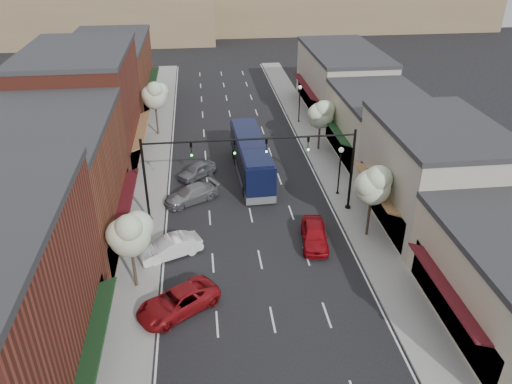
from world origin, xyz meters
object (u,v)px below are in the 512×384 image
object	(u,v)px
red_hatchback	(314,234)
parked_car_d	(197,171)
tree_right_near	(374,184)
tree_left_near	(130,233)
signal_mast_left	(176,167)
tree_right_far	(321,113)
parked_car_c	(191,194)
signal_mast_right	(323,160)
parked_car_b	(170,247)
lamp_post_near	(340,163)
lamp_post_far	(300,98)
coach_bus	(251,157)
tree_left_far	(155,95)
parked_car_a	(178,302)

from	to	relation	value
red_hatchback	parked_car_d	size ratio (longest dim) A/B	1.18
red_hatchback	tree_right_near	bearing A→B (deg)	13.99
tree_left_near	red_hatchback	distance (m)	13.38
signal_mast_left	tree_right_far	bearing A→B (deg)	40.54
parked_car_c	tree_left_near	bearing A→B (deg)	-47.07
signal_mast_right	parked_car_d	xyz separation A→B (m)	(-9.82, 7.30, -3.96)
parked_car_b	parked_car_d	distance (m)	12.28
signal_mast_left	lamp_post_near	size ratio (longest dim) A/B	1.85
parked_car_d	tree_right_far	bearing A→B (deg)	68.90
signal_mast_right	parked_car_b	distance (m)	13.35
lamp_post_far	coach_bus	distance (m)	14.75
tree_left_near	signal_mast_right	bearing A→B (deg)	30.14
tree_left_far	parked_car_c	distance (m)	16.04
coach_bus	parked_car_a	world-z (taller)	coach_bus
lamp_post_near	parked_car_b	world-z (taller)	lamp_post_near
tree_left_near	parked_car_c	size ratio (longest dim) A/B	1.20
tree_left_near	parked_car_d	distance (m)	16.27
tree_left_far	tree_left_near	bearing A→B (deg)	-90.00
tree_left_far	parked_car_b	bearing A→B (deg)	-84.85
parked_car_c	lamp_post_near	bearing A→B (deg)	59.57
red_hatchback	signal_mast_right	bearing A→B (deg)	80.18
signal_mast_right	red_hatchback	bearing A→B (deg)	-107.78
parked_car_a	lamp_post_near	bearing A→B (deg)	100.56
tree_right_near	tree_right_far	size ratio (longest dim) A/B	1.10
tree_left_far	parked_car_d	distance (m)	12.06
signal_mast_left	red_hatchback	distance (m)	11.45
tree_right_far	coach_bus	size ratio (longest dim) A/B	0.46
red_hatchback	parked_car_a	xyz separation A→B (m)	(-9.75, -6.08, -0.07)
lamp_post_far	tree_right_far	bearing A→B (deg)	-86.12
parked_car_d	parked_car_b	bearing A→B (deg)	-50.80
signal_mast_left	tree_left_near	distance (m)	8.48
lamp_post_far	parked_car_d	xyz separation A→B (m)	(-12.00, -12.70, -2.34)
tree_left_far	parked_car_b	xyz separation A→B (m)	(2.05, -22.77, -3.88)
lamp_post_far	coach_bus	xyz separation A→B (m)	(-7.00, -12.93, -1.15)
lamp_post_near	lamp_post_far	distance (m)	17.50
tree_left_near	lamp_post_near	size ratio (longest dim) A/B	1.28
lamp_post_far	parked_car_b	xyz separation A→B (m)	(-14.00, -24.82, -2.28)
tree_left_far	coach_bus	size ratio (longest dim) A/B	0.52
coach_bus	lamp_post_far	bearing A→B (deg)	59.47
tree_right_near	parked_car_c	bearing A→B (deg)	152.34
tree_left_near	red_hatchback	world-z (taller)	tree_left_near
signal_mast_right	tree_left_far	world-z (taller)	signal_mast_right
coach_bus	parked_car_d	world-z (taller)	coach_bus
lamp_post_far	parked_car_b	world-z (taller)	lamp_post_far
red_hatchback	parked_car_c	bearing A→B (deg)	148.66
parked_car_c	parked_car_d	world-z (taller)	parked_car_c
tree_right_near	coach_bus	world-z (taller)	tree_right_near
tree_right_near	lamp_post_near	xyz separation A→B (m)	(-0.55, 6.56, -1.45)
coach_bus	parked_car_d	bearing A→B (deg)	175.29
tree_right_far	lamp_post_far	distance (m)	8.13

